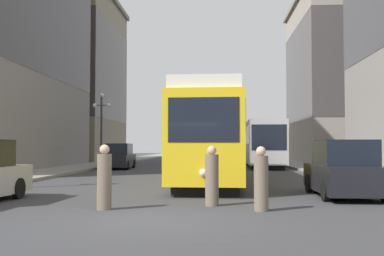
# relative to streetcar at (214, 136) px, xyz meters

# --- Properties ---
(ground_plane) EXTENTS (200.00, 200.00, 0.00)m
(ground_plane) POSITION_rel_streetcar_xyz_m (-1.38, -11.47, -2.10)
(ground_plane) COLOR #38383A
(sidewalk_left) EXTENTS (3.25, 120.00, 0.15)m
(sidewalk_left) POSITION_rel_streetcar_xyz_m (-9.87, 28.53, -2.03)
(sidewalk_left) COLOR gray
(sidewalk_left) RESTS_ON ground
(sidewalk_right) EXTENTS (3.25, 120.00, 0.15)m
(sidewalk_right) POSITION_rel_streetcar_xyz_m (7.10, 28.53, -2.03)
(sidewalk_right) COLOR gray
(sidewalk_right) RESTS_ON ground
(streetcar) EXTENTS (3.21, 14.71, 3.89)m
(streetcar) POSITION_rel_streetcar_xyz_m (0.00, 0.00, 0.00)
(streetcar) COLOR black
(streetcar) RESTS_ON ground
(transit_bus) EXTENTS (2.80, 11.84, 3.45)m
(transit_bus) POSITION_rel_streetcar_xyz_m (3.65, 15.14, -0.15)
(transit_bus) COLOR black
(transit_bus) RESTS_ON ground
(parked_car_left_near) EXTENTS (2.01, 4.74, 1.82)m
(parked_car_left_near) POSITION_rel_streetcar_xyz_m (-6.94, 11.62, -1.26)
(parked_car_left_near) COLOR black
(parked_car_left_near) RESTS_ON ground
(parked_car_right_far) EXTENTS (1.93, 4.28, 1.82)m
(parked_car_right_far) POSITION_rel_streetcar_xyz_m (4.18, -6.39, -1.26)
(parked_car_right_far) COLOR black
(parked_car_right_far) RESTS_ON ground
(pedestrian_crossing_near) EXTENTS (0.36, 0.36, 1.62)m
(pedestrian_crossing_near) POSITION_rel_streetcar_xyz_m (1.22, -9.83, -1.35)
(pedestrian_crossing_near) COLOR #6B5B4C
(pedestrian_crossing_near) RESTS_ON ground
(pedestrian_crossing_far) EXTENTS (0.37, 0.37, 1.63)m
(pedestrian_crossing_far) POSITION_rel_streetcar_xyz_m (-0.02, -8.88, -1.34)
(pedestrian_crossing_far) COLOR #6B5B4C
(pedestrian_crossing_far) RESTS_ON ground
(pedestrian_on_sidewalk) EXTENTS (0.37, 0.37, 1.66)m
(pedestrian_on_sidewalk) POSITION_rel_streetcar_xyz_m (-2.77, -9.79, -1.33)
(pedestrian_on_sidewalk) COLOR #6B5B4C
(pedestrian_on_sidewalk) RESTS_ON ground
(lamp_post_left_far) EXTENTS (1.41, 0.36, 5.62)m
(lamp_post_left_far) POSITION_rel_streetcar_xyz_m (-8.84, 13.96, 1.73)
(lamp_post_left_far) COLOR #333338
(lamp_post_left_far) RESTS_ON sidewalk_left
(building_left_corner) EXTENTS (10.89, 15.91, 18.35)m
(building_left_corner) POSITION_rel_streetcar_xyz_m (-16.64, 29.65, 7.33)
(building_left_corner) COLOR gray
(building_left_corner) RESTS_ON ground
(building_right_midblock) EXTENTS (14.61, 16.16, 17.55)m
(building_right_midblock) POSITION_rel_streetcar_xyz_m (15.73, 28.62, 6.91)
(building_right_midblock) COLOR #A89E8E
(building_right_midblock) RESTS_ON ground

